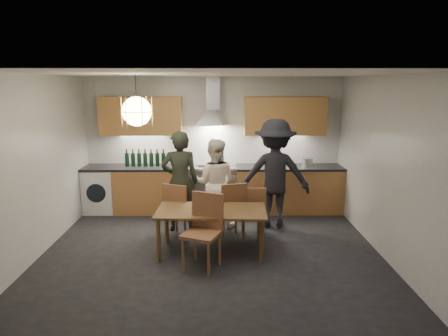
{
  "coord_description": "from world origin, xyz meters",
  "views": [
    {
      "loc": [
        0.14,
        -5.59,
        2.49
      ],
      "look_at": [
        0.2,
        0.4,
        1.2
      ],
      "focal_mm": 32.0,
      "sensor_mm": 36.0,
      "label": 1
    }
  ],
  "objects_px": {
    "mixing_bowl": "(276,165)",
    "wine_bottles": "(145,158)",
    "chair_front": "(204,225)",
    "chair_back_left": "(178,207)",
    "person_mid": "(215,183)",
    "dining_table": "(211,215)",
    "person_right": "(275,174)",
    "stock_pot": "(307,162)",
    "person_left": "(180,181)"
  },
  "relations": [
    {
      "from": "chair_back_left",
      "to": "chair_front",
      "type": "relative_size",
      "value": 0.91
    },
    {
      "from": "chair_back_left",
      "to": "person_mid",
      "type": "height_order",
      "value": "person_mid"
    },
    {
      "from": "chair_front",
      "to": "person_right",
      "type": "distance_m",
      "value": 1.97
    },
    {
      "from": "mixing_bowl",
      "to": "person_right",
      "type": "bearing_deg",
      "value": -99.44
    },
    {
      "from": "wine_bottles",
      "to": "chair_front",
      "type": "bearing_deg",
      "value": -63.14
    },
    {
      "from": "chair_back_left",
      "to": "wine_bottles",
      "type": "xyz_separation_m",
      "value": [
        -0.77,
        1.45,
        0.53
      ]
    },
    {
      "from": "chair_back_left",
      "to": "person_left",
      "type": "height_order",
      "value": "person_left"
    },
    {
      "from": "dining_table",
      "to": "wine_bottles",
      "type": "xyz_separation_m",
      "value": [
        -1.32,
        2.01,
        0.47
      ]
    },
    {
      "from": "person_mid",
      "to": "wine_bottles",
      "type": "bearing_deg",
      "value": -26.46
    },
    {
      "from": "chair_back_left",
      "to": "person_mid",
      "type": "relative_size",
      "value": 0.6
    },
    {
      "from": "mixing_bowl",
      "to": "wine_bottles",
      "type": "relative_size",
      "value": 0.34
    },
    {
      "from": "chair_front",
      "to": "chair_back_left",
      "type": "bearing_deg",
      "value": 138.12
    },
    {
      "from": "chair_front",
      "to": "person_mid",
      "type": "distance_m",
      "value": 1.59
    },
    {
      "from": "stock_pot",
      "to": "wine_bottles",
      "type": "relative_size",
      "value": 0.27
    },
    {
      "from": "person_right",
      "to": "stock_pot",
      "type": "height_order",
      "value": "person_right"
    },
    {
      "from": "stock_pot",
      "to": "wine_bottles",
      "type": "distance_m",
      "value": 3.14
    },
    {
      "from": "person_mid",
      "to": "wine_bottles",
      "type": "xyz_separation_m",
      "value": [
        -1.35,
        0.86,
        0.29
      ]
    },
    {
      "from": "chair_front",
      "to": "stock_pot",
      "type": "xyz_separation_m",
      "value": [
        1.9,
        2.43,
        0.39
      ]
    },
    {
      "from": "dining_table",
      "to": "mixing_bowl",
      "type": "xyz_separation_m",
      "value": [
        1.21,
        1.98,
        0.34
      ]
    },
    {
      "from": "dining_table",
      "to": "mixing_bowl",
      "type": "distance_m",
      "value": 2.35
    },
    {
      "from": "person_mid",
      "to": "person_right",
      "type": "height_order",
      "value": "person_right"
    },
    {
      "from": "person_right",
      "to": "stock_pot",
      "type": "xyz_separation_m",
      "value": [
        0.75,
        0.87,
        0.03
      ]
    },
    {
      "from": "dining_table",
      "to": "stock_pot",
      "type": "bearing_deg",
      "value": 50.25
    },
    {
      "from": "mixing_bowl",
      "to": "person_mid",
      "type": "bearing_deg",
      "value": -145.1
    },
    {
      "from": "dining_table",
      "to": "chair_back_left",
      "type": "bearing_deg",
      "value": 136.91
    },
    {
      "from": "dining_table",
      "to": "stock_pot",
      "type": "xyz_separation_m",
      "value": [
        1.82,
        2.01,
        0.38
      ]
    },
    {
      "from": "chair_back_left",
      "to": "mixing_bowl",
      "type": "xyz_separation_m",
      "value": [
        1.76,
        1.42,
        0.4
      ]
    },
    {
      "from": "mixing_bowl",
      "to": "chair_front",
      "type": "bearing_deg",
      "value": -118.36
    },
    {
      "from": "dining_table",
      "to": "person_left",
      "type": "distance_m",
      "value": 1.14
    },
    {
      "from": "person_left",
      "to": "person_mid",
      "type": "bearing_deg",
      "value": -167.02
    },
    {
      "from": "chair_front",
      "to": "dining_table",
      "type": "bearing_deg",
      "value": 101.16
    },
    {
      "from": "chair_back_left",
      "to": "person_right",
      "type": "xyz_separation_m",
      "value": [
        1.62,
        0.57,
        0.41
      ]
    },
    {
      "from": "stock_pot",
      "to": "person_right",
      "type": "bearing_deg",
      "value": -130.5
    },
    {
      "from": "person_mid",
      "to": "mixing_bowl",
      "type": "bearing_deg",
      "value": -139.14
    },
    {
      "from": "wine_bottles",
      "to": "person_right",
      "type": "bearing_deg",
      "value": -20.21
    },
    {
      "from": "chair_front",
      "to": "wine_bottles",
      "type": "distance_m",
      "value": 2.77
    },
    {
      "from": "chair_back_left",
      "to": "stock_pot",
      "type": "bearing_deg",
      "value": -126.01
    },
    {
      "from": "person_left",
      "to": "chair_front",
      "type": "bearing_deg",
      "value": 102.76
    },
    {
      "from": "dining_table",
      "to": "chair_front",
      "type": "height_order",
      "value": "chair_front"
    },
    {
      "from": "dining_table",
      "to": "person_left",
      "type": "xyz_separation_m",
      "value": [
        -0.55,
        0.96,
        0.27
      ]
    },
    {
      "from": "chair_back_left",
      "to": "person_right",
      "type": "bearing_deg",
      "value": -137.95
    },
    {
      "from": "wine_bottles",
      "to": "person_mid",
      "type": "bearing_deg",
      "value": -32.41
    },
    {
      "from": "person_left",
      "to": "stock_pot",
      "type": "bearing_deg",
      "value": -161.78
    },
    {
      "from": "mixing_bowl",
      "to": "person_left",
      "type": "bearing_deg",
      "value": -149.92
    },
    {
      "from": "chair_back_left",
      "to": "stock_pot",
      "type": "xyz_separation_m",
      "value": [
        2.37,
        1.45,
        0.44
      ]
    },
    {
      "from": "person_left",
      "to": "mixing_bowl",
      "type": "height_order",
      "value": "person_left"
    },
    {
      "from": "person_right",
      "to": "wine_bottles",
      "type": "xyz_separation_m",
      "value": [
        -2.39,
        0.88,
        0.12
      ]
    },
    {
      "from": "dining_table",
      "to": "stock_pot",
      "type": "height_order",
      "value": "stock_pot"
    },
    {
      "from": "chair_back_left",
      "to": "chair_front",
      "type": "height_order",
      "value": "chair_front"
    },
    {
      "from": "person_left",
      "to": "person_mid",
      "type": "relative_size",
      "value": 1.11
    }
  ]
}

